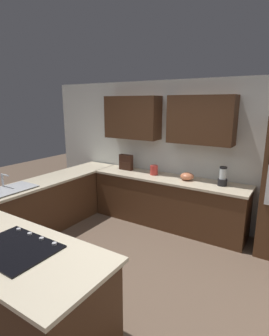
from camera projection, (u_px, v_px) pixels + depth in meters
ground_plane at (116, 274)px, 3.53m from camera, size 14.00×14.00×0.00m
wall_back at (177, 144)px, 4.89m from camera, size 6.00×0.44×2.60m
lower_cabinets_back at (167, 202)px, 4.89m from camera, size 2.80×0.60×0.86m
countertop_back at (167, 179)px, 4.78m from camera, size 2.84×0.64×0.04m
lower_cabinets_side at (52, 203)px, 4.83m from camera, size 0.60×2.90×0.86m
countertop_side at (50, 180)px, 4.72m from camera, size 0.64×2.94×0.04m
island_base at (20, 293)px, 2.56m from camera, size 1.84×0.81×0.86m
island_top at (15, 251)px, 2.45m from camera, size 1.92×0.89×0.04m
sink_unit at (11, 189)px, 4.10m from camera, size 0.46×0.70×0.23m
cooktop at (15, 248)px, 2.45m from camera, size 0.76×0.56×0.03m
blender at (223, 178)px, 4.29m from camera, size 0.15×0.15×0.31m
mixing_bowl at (187, 176)px, 4.62m from camera, size 0.23×0.23×0.13m
spice_rack at (126, 162)px, 5.30m from camera, size 0.28×0.11×0.30m
kettle at (154, 170)px, 4.95m from camera, size 0.14×0.14×0.18m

